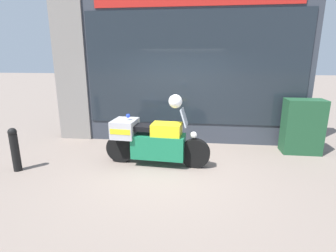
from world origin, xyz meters
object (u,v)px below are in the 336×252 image
(utility_cabinet, at_px, (302,126))
(street_bollard, at_px, (15,149))
(paramedic_motorcycle, at_px, (151,140))
(white_helmet, at_px, (175,101))

(utility_cabinet, bearing_deg, street_bollard, -163.67)
(paramedic_motorcycle, relative_size, street_bollard, 2.50)
(white_helmet, bearing_deg, utility_cabinet, 21.59)
(utility_cabinet, xyz_separation_m, street_bollard, (-6.22, -1.82, -0.18))
(utility_cabinet, relative_size, white_helmet, 4.70)
(paramedic_motorcycle, height_order, utility_cabinet, utility_cabinet)
(paramedic_motorcycle, bearing_deg, utility_cabinet, 22.09)
(paramedic_motorcycle, xyz_separation_m, street_bollard, (-2.71, -0.68, -0.08))
(paramedic_motorcycle, height_order, street_bollard, paramedic_motorcycle)
(white_helmet, distance_m, street_bollard, 3.42)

